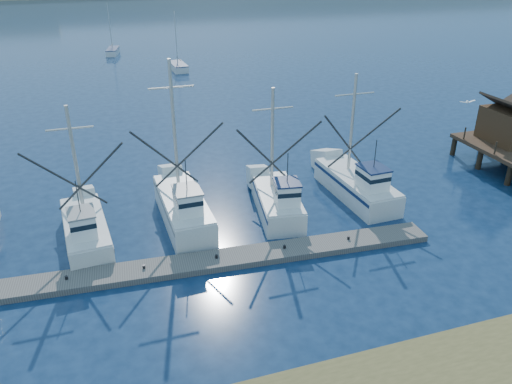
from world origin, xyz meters
TOP-DOWN VIEW (x-y plane):
  - ground at (0.00, 0.00)m, footprint 500.00×500.00m
  - floating_dock at (-5.69, 5.22)m, footprint 27.66×3.43m
  - trawler_fleet at (-5.13, 10.04)m, footprint 27.73×8.76m
  - sailboat_near at (1.88, 55.34)m, footprint 2.12×5.36m
  - sailboat_far at (-6.45, 70.80)m, footprint 2.55×5.28m
  - flying_gull at (13.00, 8.02)m, footprint 1.16×0.21m

SIDE VIEW (x-z plane):
  - ground at x=0.00m, z-range 0.00..0.00m
  - floating_dock at x=-5.69m, z-range 0.00..0.37m
  - sailboat_near at x=1.88m, z-range -3.55..4.55m
  - sailboat_far at x=-6.45m, z-range -3.54..4.56m
  - trawler_fleet at x=-5.13m, z-range -4.13..6.09m
  - flying_gull at x=13.00m, z-range 6.92..7.13m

